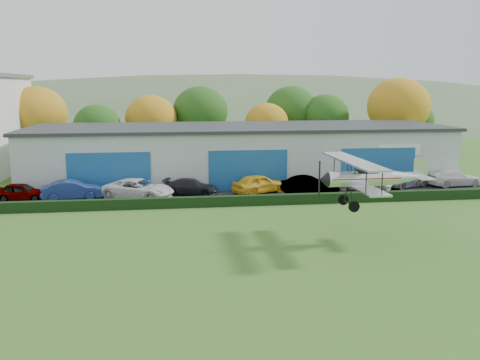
{
  "coord_description": "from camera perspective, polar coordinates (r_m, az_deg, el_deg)",
  "views": [
    {
      "loc": [
        -1.69,
        -22.47,
        9.23
      ],
      "look_at": [
        2.67,
        10.04,
        3.17
      ],
      "focal_mm": 38.59,
      "sensor_mm": 36.0,
      "label": 1
    }
  ],
  "objects": [
    {
      "name": "car_6",
      "position": [
        47.09,
        13.52,
        -0.24
      ],
      "size": [
        5.36,
        3.83,
        1.36
      ],
      "primitive_type": "imported",
      "rotation": [
        0.0,
        0.0,
        1.21
      ],
      "color": "silver",
      "rests_on": "apron"
    },
    {
      "name": "tree_belt",
      "position": [
        63.24,
        -5.37,
        7.13
      ],
      "size": [
        75.7,
        13.22,
        10.12
      ],
      "color": "#3D2614",
      "rests_on": "ground"
    },
    {
      "name": "distant_hills",
      "position": [
        164.01,
        -8.52,
        2.53
      ],
      "size": [
        430.0,
        196.0,
        56.0
      ],
      "color": "#4C6642",
      "rests_on": "ground"
    },
    {
      "name": "car_0",
      "position": [
        45.2,
        -23.01,
        -1.19
      ],
      "size": [
        4.33,
        2.18,
        1.41
      ],
      "primitive_type": "imported",
      "rotation": [
        0.0,
        0.0,
        1.45
      ],
      "color": "gray",
      "rests_on": "apron"
    },
    {
      "name": "apron",
      "position": [
        44.68,
        -1.45,
        -1.44
      ],
      "size": [
        48.0,
        9.0,
        0.05
      ],
      "primitive_type": "cube",
      "color": "black",
      "rests_on": "ground"
    },
    {
      "name": "car_8",
      "position": [
        51.46,
        22.58,
        0.2
      ],
      "size": [
        5.21,
        2.54,
        1.46
      ],
      "primitive_type": "imported",
      "rotation": [
        0.0,
        0.0,
        1.67
      ],
      "color": "silver",
      "rests_on": "apron"
    },
    {
      "name": "ground",
      "position": [
        24.35,
        -3.16,
        -11.83
      ],
      "size": [
        300.0,
        300.0,
        0.0
      ],
      "primitive_type": "plane",
      "color": "#406B22",
      "rests_on": "ground"
    },
    {
      "name": "car_5",
      "position": [
        44.23,
        7.73,
        -0.58
      ],
      "size": [
        4.83,
        1.84,
        1.57
      ],
      "primitive_type": "imported",
      "rotation": [
        0.0,
        0.0,
        1.61
      ],
      "color": "gray",
      "rests_on": "apron"
    },
    {
      "name": "hedge",
      "position": [
        39.94,
        -0.71,
        -2.32
      ],
      "size": [
        46.0,
        0.6,
        0.8
      ],
      "primitive_type": "cube",
      "color": "black",
      "rests_on": "ground"
    },
    {
      "name": "hangar",
      "position": [
        51.31,
        -0.09,
        3.1
      ],
      "size": [
        40.6,
        12.6,
        5.3
      ],
      "color": "#B2B7BC",
      "rests_on": "ground"
    },
    {
      "name": "car_3",
      "position": [
        44.01,
        -5.44,
        -0.74
      ],
      "size": [
        4.93,
        3.0,
        1.33
      ],
      "primitive_type": "imported",
      "rotation": [
        0.0,
        0.0,
        1.31
      ],
      "color": "black",
      "rests_on": "apron"
    },
    {
      "name": "biplane",
      "position": [
        31.24,
        14.05,
        0.35
      ],
      "size": [
        6.72,
        7.65,
        2.88
      ],
      "rotation": [
        0.0,
        0.0,
        0.02
      ],
      "color": "silver"
    },
    {
      "name": "car_1",
      "position": [
        44.02,
        -18.06,
        -1.05
      ],
      "size": [
        4.99,
        2.34,
        1.58
      ],
      "primitive_type": "imported",
      "rotation": [
        0.0,
        0.0,
        1.71
      ],
      "color": "navy",
      "rests_on": "apron"
    },
    {
      "name": "car_2",
      "position": [
        42.92,
        -11.13,
        -0.98
      ],
      "size": [
        6.44,
        4.9,
        1.63
      ],
      "primitive_type": "imported",
      "rotation": [
        0.0,
        0.0,
        1.14
      ],
      "color": "silver",
      "rests_on": "apron"
    },
    {
      "name": "car_4",
      "position": [
        44.41,
        2.16,
        -0.4
      ],
      "size": [
        5.18,
        3.75,
        1.64
      ],
      "primitive_type": "imported",
      "rotation": [
        0.0,
        0.0,
        2.0
      ],
      "color": "gold",
      "rests_on": "apron"
    },
    {
      "name": "car_7",
      "position": [
        49.34,
        17.86,
        0.01
      ],
      "size": [
        4.93,
        3.39,
        1.33
      ],
      "primitive_type": "imported",
      "rotation": [
        0.0,
        0.0,
        1.94
      ],
      "color": "gray",
      "rests_on": "apron"
    }
  ]
}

